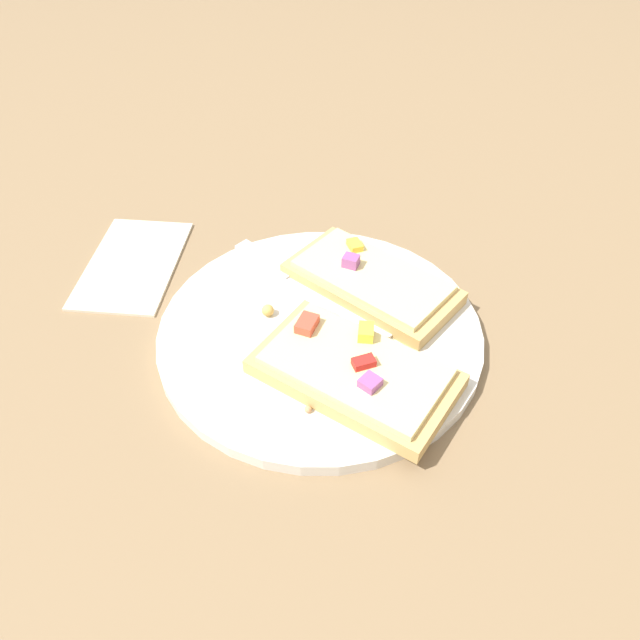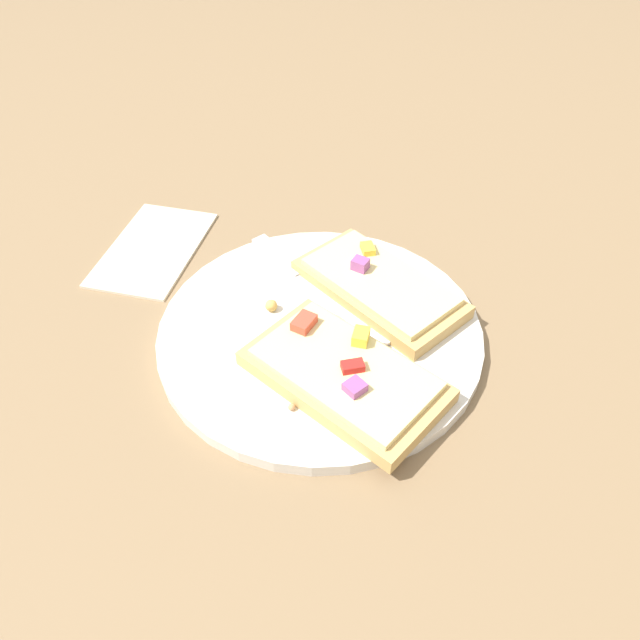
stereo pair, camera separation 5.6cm
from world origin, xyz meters
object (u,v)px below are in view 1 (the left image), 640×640
at_px(pizza_slice_corner, 371,281).
at_px(knife, 298,281).
at_px(fork, 281,342).
at_px(pizza_slice_main, 355,371).
at_px(napkin, 132,263).
at_px(plate, 320,332).

bearing_deg(pizza_slice_corner, knife, 32.23).
xyz_separation_m(fork, pizza_slice_main, (0.03, 0.07, 0.01)).
relative_size(knife, pizza_slice_main, 0.90).
bearing_deg(knife, pizza_slice_main, -24.53).
xyz_separation_m(fork, pizza_slice_corner, (-0.08, 0.08, 0.01)).
bearing_deg(pizza_slice_main, napkin, -2.81).
xyz_separation_m(pizza_slice_main, napkin, (-0.14, -0.24, -0.02)).
bearing_deg(napkin, fork, 57.81).
bearing_deg(plate, napkin, -112.59).
bearing_deg(pizza_slice_main, plate, -30.95).
bearing_deg(fork, pizza_slice_corner, 83.92).
relative_size(fork, knife, 1.07).
bearing_deg(knife, plate, -27.65).
distance_m(fork, knife, 0.09).
bearing_deg(pizza_slice_main, pizza_slice_corner, -66.62).
relative_size(plate, fork, 1.64).
bearing_deg(knife, fork, -55.05).
relative_size(plate, pizza_slice_main, 1.57).
relative_size(pizza_slice_corner, napkin, 1.20).
relative_size(knife, pizza_slice_corner, 0.93).
xyz_separation_m(knife, pizza_slice_main, (0.12, 0.06, 0.01)).
xyz_separation_m(knife, napkin, (-0.02, -0.18, -0.01)).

